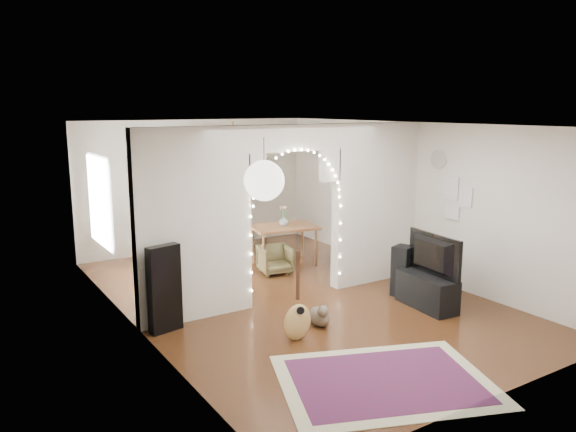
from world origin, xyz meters
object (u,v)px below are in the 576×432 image
bookcase (172,230)px  dining_chair_right (275,260)px  dining_table (284,230)px  media_console (427,291)px  floor_speaker (403,271)px  dining_chair_left (225,288)px  acoustic_guitar (298,308)px

bookcase → dining_chair_right: bearing=-43.3°
dining_table → media_console: bearing=-69.1°
media_console → dining_table: bearing=105.5°
media_console → dining_chair_right: (-1.00, 2.73, 0.00)m
floor_speaker → dining_chair_left: (-2.52, 1.23, -0.18)m
dining_table → dining_chair_left: dining_table is taller
floor_speaker → dining_table: 2.61m
floor_speaker → dining_chair_left: 2.81m
dining_chair_left → dining_chair_right: size_ratio=0.86×
bookcase → dining_table: 2.09m
media_console → dining_table: (-0.57, 3.12, 0.43)m
acoustic_guitar → dining_chair_left: acoustic_guitar is taller
dining_table → acoustic_guitar: bearing=-108.5°
dining_table → dining_chair_left: size_ratio=2.80×
acoustic_guitar → dining_chair_right: acoustic_guitar is taller
acoustic_guitar → dining_table: (1.72, 3.08, 0.24)m
acoustic_guitar → media_console: size_ratio=1.01×
floor_speaker → media_console: 0.64m
acoustic_guitar → floor_speaker: bearing=35.1°
floor_speaker → dining_table: (-0.66, 2.51, 0.28)m
bookcase → dining_chair_left: bearing=-88.7°
floor_speaker → dining_chair_left: size_ratio=1.69×
media_console → dining_chair_right: dining_chair_right is taller
acoustic_guitar → bookcase: bearing=113.0°
media_console → bookcase: size_ratio=0.72×
media_console → dining_table: 3.20m
acoustic_guitar → media_console: bearing=20.6°
dining_chair_right → dining_table: bearing=52.9°
acoustic_guitar → dining_table: bearing=82.4°
floor_speaker → dining_chair_right: bearing=97.7°
acoustic_guitar → dining_table: size_ratio=0.76×
acoustic_guitar → media_console: acoustic_guitar is taller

